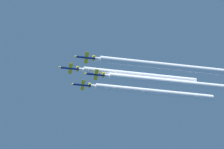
# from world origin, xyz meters

# --- Properties ---
(jet_lead) EXTENTS (8.07, 11.75, 2.82)m
(jet_lead) POSITION_xyz_m (0.59, 7.69, 193.29)
(jet_lead) COLOR navy
(jet_left_wingman) EXTENTS (8.07, 11.75, 2.82)m
(jet_left_wingman) POSITION_xyz_m (-10.06, 0.15, 191.59)
(jet_left_wingman) COLOR navy
(jet_right_wingman) EXTENTS (8.07, 11.75, 2.82)m
(jet_right_wingman) POSITION_xyz_m (10.73, -0.04, 191.63)
(jet_right_wingman) COLOR navy
(jet_slot) EXTENTS (8.07, 11.75, 2.82)m
(jet_slot) POSITION_xyz_m (-0.43, -6.16, 189.53)
(jet_slot) COLOR navy
(smoke_trail_lead) EXTENTS (3.43, 64.57, 3.43)m
(smoke_trail_lead) POSITION_xyz_m (0.59, -29.96, 193.26)
(smoke_trail_lead) COLOR white
(smoke_trail_left_wingman) EXTENTS (3.43, 69.25, 3.43)m
(smoke_trail_left_wingman) POSITION_xyz_m (-10.06, -39.84, 191.56)
(smoke_trail_left_wingman) COLOR white
(smoke_trail_right_wingman) EXTENTS (3.43, 69.21, 3.43)m
(smoke_trail_right_wingman) POSITION_xyz_m (10.73, -40.00, 191.60)
(smoke_trail_right_wingman) COLOR white
(smoke_trail_slot) EXTENTS (3.43, 68.52, 3.43)m
(smoke_trail_slot) POSITION_xyz_m (-0.43, -45.78, 189.50)
(smoke_trail_slot) COLOR white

